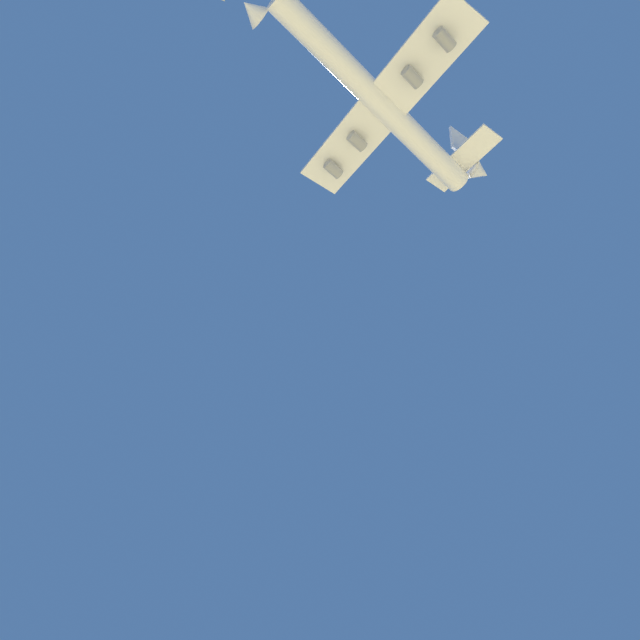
% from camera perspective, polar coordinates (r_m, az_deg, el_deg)
% --- Properties ---
extents(carrier_jet, '(78.72, 59.98, 21.35)m').
position_cam_1_polar(carrier_jet, '(157.33, 6.09, 20.61)').
color(carrier_jet, white).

